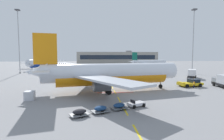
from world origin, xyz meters
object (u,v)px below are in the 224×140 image
at_px(airliner_mid_left, 44,63).
at_px(fuel_service_truck, 192,73).
at_px(baggage_train, 110,108).
at_px(airliner_far_center, 149,63).
at_px(catering_truck, 59,75).
at_px(apron_light_mast_far, 193,34).
at_px(pushback_tug, 191,83).
at_px(airliner_foreground, 111,74).
at_px(ground_crew_worker, 194,84).
at_px(uld_cargo_container, 30,96).
at_px(apron_light_mast_near, 18,35).

distance_m(airliner_mid_left, fuel_service_truck, 81.04).
relative_size(airliner_mid_left, baggage_train, 2.93).
xyz_separation_m(airliner_far_center, catering_truck, (-48.36, -56.85, -1.64)).
height_order(airliner_far_center, apron_light_mast_far, apron_light_mast_far).
xyz_separation_m(pushback_tug, airliner_far_center, (12.08, 73.11, 2.38)).
height_order(airliner_foreground, apron_light_mast_far, apron_light_mast_far).
bearing_deg(ground_crew_worker, airliner_mid_left, 128.68).
bearing_deg(catering_truck, apron_light_mast_far, 14.97).
bearing_deg(baggage_train, airliner_far_center, 69.30).
height_order(baggage_train, apron_light_mast_far, apron_light_mast_far).
bearing_deg(fuel_service_truck, pushback_tug, -120.99).
relative_size(catering_truck, ground_crew_worker, 4.45).
distance_m(baggage_train, uld_cargo_container, 15.69).
distance_m(uld_cargo_container, apron_light_mast_far, 70.24).
distance_m(fuel_service_truck, uld_cargo_container, 52.86).
distance_m(airliner_far_center, baggage_train, 97.61).
distance_m(fuel_service_truck, apron_light_mast_far, 23.14).
relative_size(airliner_far_center, uld_cargo_container, 16.82).
bearing_deg(apron_light_mast_near, airliner_far_center, 25.38).
bearing_deg(airliner_mid_left, baggage_train, -68.98).
xyz_separation_m(pushback_tug, ground_crew_worker, (-0.41, -2.15, 0.04)).
relative_size(fuel_service_truck, apron_light_mast_far, 0.26).
xyz_separation_m(airliner_mid_left, fuel_service_truck, (64.15, -49.47, -2.13)).
bearing_deg(baggage_train, pushback_tug, 39.02).
bearing_deg(airliner_foreground, catering_truck, 126.56).
bearing_deg(fuel_service_truck, ground_crew_worker, -118.91).
bearing_deg(apron_light_mast_far, pushback_tug, -120.62).
xyz_separation_m(airliner_foreground, fuel_service_truck, (30.57, 20.37, -2.30)).
height_order(catering_truck, apron_light_mast_far, apron_light_mast_far).
height_order(pushback_tug, baggage_train, pushback_tug).
height_order(pushback_tug, apron_light_mast_near, apron_light_mast_near).
height_order(airliner_mid_left, ground_crew_worker, airliner_mid_left).
relative_size(catering_truck, apron_light_mast_far, 0.26).
height_order(airliner_mid_left, baggage_train, airliner_mid_left).
bearing_deg(airliner_far_center, fuel_service_truck, -92.48).
xyz_separation_m(airliner_far_center, uld_cargo_container, (-48.20, -83.63, -2.48)).
xyz_separation_m(baggage_train, uld_cargo_container, (-13.70, 7.64, 0.27)).
relative_size(airliner_mid_left, catering_truck, 4.44).
bearing_deg(uld_cargo_container, ground_crew_worker, 13.19).
height_order(airliner_foreground, uld_cargo_container, airliner_foreground).
bearing_deg(airliner_far_center, airliner_mid_left, -173.45).
relative_size(uld_cargo_container, apron_light_mast_far, 0.06).
bearing_deg(catering_truck, apron_light_mast_near, 132.86).
bearing_deg(airliner_mid_left, airliner_far_center, 6.55).
height_order(catering_truck, apron_light_mast_near, apron_light_mast_near).
height_order(airliner_far_center, baggage_train, airliner_far_center).
relative_size(pushback_tug, baggage_train, 0.57).
xyz_separation_m(airliner_mid_left, airliner_far_center, (66.63, 7.65, -0.50)).
height_order(airliner_foreground, catering_truck, airliner_foreground).
xyz_separation_m(catering_truck, baggage_train, (13.86, -34.43, -1.11)).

